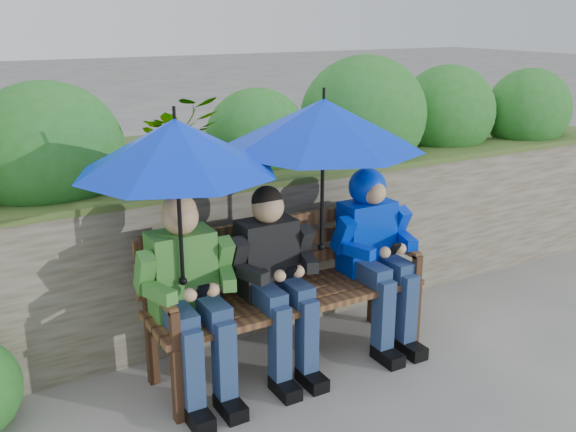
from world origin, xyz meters
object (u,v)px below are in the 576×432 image
umbrella_left (176,146)px  umbrella_right (323,124)px  park_bench (283,283)px  boy_left (189,289)px  boy_right (375,243)px  boy_middle (275,272)px

umbrella_left → umbrella_right: umbrella_right is taller
park_bench → boy_left: (-0.62, -0.08, 0.13)m
boy_right → boy_middle: bearing=-179.1°
boy_left → umbrella_left: (-0.04, -0.02, 0.78)m
boy_right → umbrella_left: (-1.28, -0.04, 0.75)m
boy_left → umbrella_left: size_ratio=1.11×
umbrella_left → umbrella_right: size_ratio=0.90×
boy_left → umbrella_left: bearing=-150.4°
park_bench → umbrella_right: bearing=-17.9°
park_bench → umbrella_right: umbrella_right is taller
umbrella_right → umbrella_left: bearing=-177.9°
boy_middle → boy_right: bearing=0.9°
park_bench → boy_middle: (-0.10, -0.08, 0.12)m
boy_right → umbrella_left: bearing=-178.3°
park_bench → boy_middle: boy_middle is taller
park_bench → boy_left: 0.64m
umbrella_right → boy_right: bearing=0.7°
boy_left → boy_right: boy_left is taller
boy_left → umbrella_right: size_ratio=1.00×
park_bench → umbrella_left: 1.13m
boy_middle → boy_left: bearing=-179.7°
boy_middle → umbrella_left: size_ratio=1.08×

